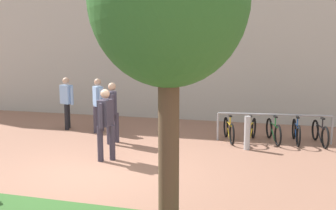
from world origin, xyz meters
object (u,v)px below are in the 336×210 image
(bollard_steel, at_px, (247,133))
(person_shirt_blue, at_px, (98,102))
(bike_rack_cluster, at_px, (273,130))
(person_suited_dark, at_px, (106,120))
(tree_sidewalk, at_px, (169,2))
(person_casual_tan, at_px, (67,100))
(person_suited_navy, at_px, (112,109))

(bollard_steel, height_order, person_shirt_blue, person_shirt_blue)
(bike_rack_cluster, bearing_deg, person_shirt_blue, -179.09)
(bike_rack_cluster, height_order, person_suited_dark, person_suited_dark)
(tree_sidewalk, distance_m, person_shirt_blue, 7.66)
(tree_sidewalk, bearing_deg, person_casual_tan, 129.54)
(person_suited_navy, xyz_separation_m, person_suited_dark, (0.52, -1.59, 0.00))
(person_suited_dark, bearing_deg, bollard_steel, 30.71)
(bike_rack_cluster, height_order, bollard_steel, bollard_steel)
(person_suited_dark, bearing_deg, person_casual_tan, 132.93)
(bollard_steel, bearing_deg, person_suited_dark, -149.29)
(tree_sidewalk, xyz_separation_m, person_shirt_blue, (-3.99, 6.14, -2.24))
(person_shirt_blue, relative_size, person_casual_tan, 1.00)
(bike_rack_cluster, bearing_deg, person_suited_navy, -163.38)
(bike_rack_cluster, xyz_separation_m, bollard_steel, (-0.68, -1.01, 0.10))
(bollard_steel, distance_m, person_casual_tan, 6.06)
(person_suited_dark, relative_size, person_casual_tan, 1.00)
(person_shirt_blue, relative_size, person_suited_navy, 1.00)
(bike_rack_cluster, bearing_deg, bollard_steel, -123.93)
(person_suited_navy, relative_size, person_casual_tan, 1.00)
(person_suited_navy, bearing_deg, person_suited_dark, -71.79)
(person_suited_navy, bearing_deg, bike_rack_cluster, 16.62)
(bike_rack_cluster, relative_size, person_shirt_blue, 1.86)
(bollard_steel, distance_m, person_suited_navy, 3.75)
(person_shirt_blue, height_order, person_casual_tan, same)
(person_casual_tan, bearing_deg, person_suited_dark, -47.07)
(tree_sidewalk, height_order, person_suited_dark, tree_sidewalk)
(person_shirt_blue, bearing_deg, person_suited_dark, -61.14)
(person_shirt_blue, relative_size, person_suited_dark, 1.00)
(tree_sidewalk, xyz_separation_m, bollard_steel, (0.74, 5.22, -2.78))
(person_suited_dark, bearing_deg, person_suited_navy, 108.21)
(person_suited_navy, bearing_deg, tree_sidewalk, -58.94)
(person_suited_navy, distance_m, person_suited_dark, 1.67)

